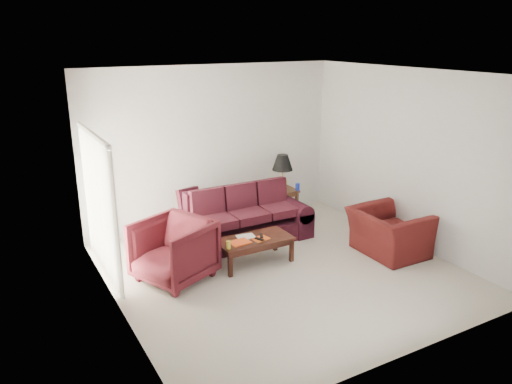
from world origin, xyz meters
The scene contains 19 objects.
floor centered at (0.00, 0.00, 0.00)m, with size 5.00×5.00×0.00m, color beige.
blinds centered at (-2.42, 1.30, 1.08)m, with size 0.10×2.00×2.16m, color silver.
sofa centered at (0.05, 1.30, 0.47)m, with size 2.29×0.99×0.94m, color black, non-canonical shape.
throw_pillow centered at (-0.75, 1.95, 0.72)m, with size 0.41×0.12×0.41m, color black.
end_table centered at (1.29, 2.08, 0.28)m, with size 0.52×0.52×0.57m, color #462118, non-canonical shape.
table_lamp centered at (1.33, 2.14, 0.91)m, with size 0.41×0.41×0.69m, color #E9C848, non-canonical shape.
clock centered at (1.12, 1.90, 0.63)m, with size 0.12×0.04×0.12m, color silver.
blue_canister centered at (1.51, 1.87, 0.64)m, with size 0.09×0.09×0.14m, color #1A2DAB.
picture_frame centered at (1.16, 2.22, 0.64)m, with size 0.12×0.02×0.15m, color silver.
floor_lamp centered at (-2.18, 2.20, 0.81)m, with size 0.26×0.26×1.63m, color white, non-canonical shape.
armchair_left centered at (-1.56, 0.56, 0.46)m, with size 0.99×1.02×0.93m, color #410F15.
armchair_right centered at (1.87, -0.31, 0.38)m, with size 1.16×1.01×0.75m, color #3F0F0E.
coffee_table centered at (-0.25, 0.47, 0.21)m, with size 1.20×0.60×0.42m, color black, non-canonical shape.
magazine_red centered at (-0.53, 0.42, 0.43)m, with size 0.31×0.23×0.02m, color #D94515.
magazine_white centered at (-0.34, 0.58, 0.43)m, with size 0.28×0.21×0.02m, color silver.
magazine_orange centered at (-0.17, 0.40, 0.43)m, with size 0.26×0.19×0.01m, color #D75219.
remote_a centered at (-0.22, 0.35, 0.45)m, with size 0.05×0.17×0.02m, color black.
remote_b centered at (-0.12, 0.46, 0.45)m, with size 0.05×0.17×0.02m, color black.
yellow_glass centered at (-0.77, 0.32, 0.48)m, with size 0.07×0.07×0.12m, color gold.
Camera 1 is at (-3.80, -5.92, 3.51)m, focal length 35.00 mm.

